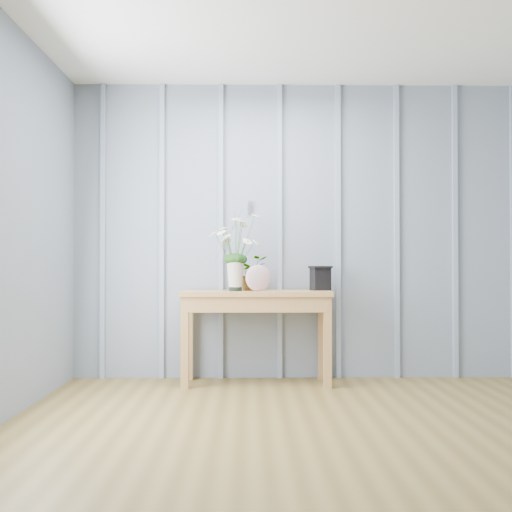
{
  "coord_description": "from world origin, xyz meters",
  "views": [
    {
      "loc": [
        -0.52,
        -2.84,
        0.96
      ],
      "look_at": [
        -0.45,
        1.94,
        1.03
      ],
      "focal_mm": 42.0,
      "sensor_mm": 36.0,
      "label": 1
    }
  ],
  "objects_px": {
    "sideboard": "(256,305)",
    "daisy_vase": "(235,240)",
    "felt_disc_vessel": "(258,278)",
    "carved_box": "(320,278)"
  },
  "relations": [
    {
      "from": "felt_disc_vessel",
      "to": "carved_box",
      "type": "distance_m",
      "value": 0.54
    },
    {
      "from": "sideboard",
      "to": "daisy_vase",
      "type": "height_order",
      "value": "daisy_vase"
    },
    {
      "from": "sideboard",
      "to": "carved_box",
      "type": "distance_m",
      "value": 0.58
    },
    {
      "from": "sideboard",
      "to": "carved_box",
      "type": "xyz_separation_m",
      "value": [
        0.53,
        0.06,
        0.22
      ]
    },
    {
      "from": "daisy_vase",
      "to": "sideboard",
      "type": "bearing_deg",
      "value": 21.54
    },
    {
      "from": "daisy_vase",
      "to": "felt_disc_vessel",
      "type": "height_order",
      "value": "daisy_vase"
    },
    {
      "from": "carved_box",
      "to": "daisy_vase",
      "type": "bearing_deg",
      "value": -169.49
    },
    {
      "from": "felt_disc_vessel",
      "to": "carved_box",
      "type": "relative_size",
      "value": 1.05
    },
    {
      "from": "sideboard",
      "to": "daisy_vase",
      "type": "distance_m",
      "value": 0.55
    },
    {
      "from": "sideboard",
      "to": "carved_box",
      "type": "bearing_deg",
      "value": 6.89
    }
  ]
}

